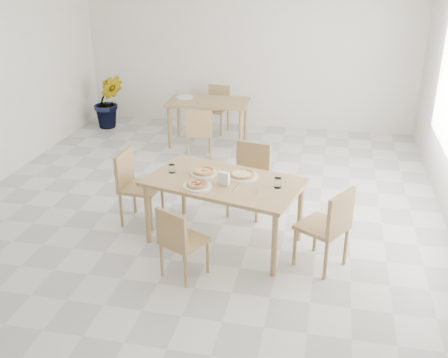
% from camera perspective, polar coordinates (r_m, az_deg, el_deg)
% --- Properties ---
extents(main_table, '(1.82, 1.31, 0.75)m').
position_cam_1_polar(main_table, '(5.68, -0.00, -0.84)').
color(main_table, tan).
rests_on(main_table, ground).
extents(chair_south, '(0.51, 0.51, 0.77)m').
position_cam_1_polar(chair_south, '(5.16, -4.93, -6.49)').
color(chair_south, '#A78753').
rests_on(chair_south, ground).
extents(chair_north, '(0.50, 0.50, 0.88)m').
position_cam_1_polar(chair_north, '(6.45, 2.85, 0.60)').
color(chair_north, '#A78753').
rests_on(chair_north, ground).
extents(chair_west, '(0.46, 0.46, 0.88)m').
position_cam_1_polar(chair_west, '(6.29, -9.75, -0.31)').
color(chair_west, '#A78753').
rests_on(chair_west, ground).
extents(chair_east, '(0.60, 0.60, 0.89)m').
position_cam_1_polar(chair_east, '(5.37, 11.41, -4.79)').
color(chair_east, '#A78753').
rests_on(chair_east, ground).
extents(plate_margherita, '(0.29, 0.29, 0.02)m').
position_cam_1_polar(plate_margherita, '(5.82, -2.22, 0.65)').
color(plate_margherita, white).
rests_on(plate_margherita, main_table).
extents(plate_mushroom, '(0.34, 0.34, 0.02)m').
position_cam_1_polar(plate_mushroom, '(5.74, 2.01, 0.32)').
color(plate_mushroom, white).
rests_on(plate_mushroom, main_table).
extents(plate_pepperoni, '(0.30, 0.30, 0.02)m').
position_cam_1_polar(plate_pepperoni, '(5.50, -2.92, -0.77)').
color(plate_pepperoni, white).
rests_on(plate_pepperoni, main_table).
extents(pizza_margherita, '(0.30, 0.30, 0.03)m').
position_cam_1_polar(pizza_margherita, '(5.81, -2.22, 0.86)').
color(pizza_margherita, tan).
rests_on(pizza_margherita, plate_margherita).
extents(pizza_mushroom, '(0.33, 0.33, 0.03)m').
position_cam_1_polar(pizza_mushroom, '(5.73, 2.01, 0.53)').
color(pizza_mushroom, tan).
rests_on(pizza_mushroom, plate_mushroom).
extents(pizza_pepperoni, '(0.29, 0.29, 0.03)m').
position_cam_1_polar(pizza_pepperoni, '(5.49, -2.93, -0.55)').
color(pizza_pepperoni, tan).
rests_on(pizza_pepperoni, plate_pepperoni).
extents(tumbler_a, '(0.07, 0.07, 0.09)m').
position_cam_1_polar(tumbler_a, '(5.86, -5.69, 1.14)').
color(tumbler_a, white).
rests_on(tumbler_a, main_table).
extents(tumbler_b, '(0.08, 0.08, 0.11)m').
position_cam_1_polar(tumbler_b, '(5.49, 5.87, -0.41)').
color(tumbler_b, white).
rests_on(tumbler_b, main_table).
extents(napkin_holder, '(0.14, 0.09, 0.14)m').
position_cam_1_polar(napkin_holder, '(5.52, -0.02, 0.02)').
color(napkin_holder, silver).
rests_on(napkin_holder, main_table).
extents(fork_a, '(0.04, 0.18, 0.01)m').
position_cam_1_polar(fork_a, '(5.47, 1.29, -0.95)').
color(fork_a, silver).
rests_on(fork_a, main_table).
extents(fork_b, '(0.04, 0.18, 0.01)m').
position_cam_1_polar(fork_b, '(5.42, 3.75, -1.23)').
color(fork_b, silver).
rests_on(fork_b, main_table).
extents(second_table, '(1.35, 0.81, 0.75)m').
position_cam_1_polar(second_table, '(8.75, -1.73, 7.90)').
color(second_table, '#A78753').
rests_on(second_table, ground).
extents(chair_back_s, '(0.50, 0.50, 0.82)m').
position_cam_1_polar(chair_back_s, '(8.12, -2.75, 5.33)').
color(chair_back_s, '#A78753').
rests_on(chair_back_s, ground).
extents(chair_back_n, '(0.46, 0.46, 0.82)m').
position_cam_1_polar(chair_back_n, '(9.47, -0.75, 8.03)').
color(chair_back_n, '#A78753').
rests_on(chair_back_n, ground).
extents(plate_empty, '(0.28, 0.28, 0.02)m').
position_cam_1_polar(plate_empty, '(8.93, -4.29, 8.87)').
color(plate_empty, white).
rests_on(plate_empty, second_table).
extents(potted_plant, '(0.67, 0.61, 0.98)m').
position_cam_1_polar(potted_plant, '(9.89, -12.46, 8.24)').
color(potted_plant, '#24671F').
rests_on(potted_plant, ground).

